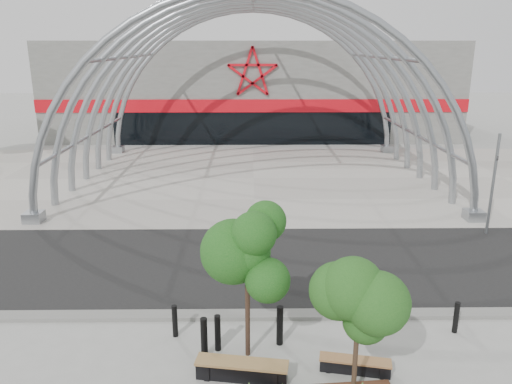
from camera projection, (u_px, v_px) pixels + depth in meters
name	position (u px, v px, depth m)	size (l,w,h in m)	color
ground	(258.00, 312.00, 15.04)	(140.00, 140.00, 0.00)	#979792
road	(256.00, 263.00, 18.39)	(140.00, 7.00, 0.02)	black
forecourt	(254.00, 178.00, 29.89)	(60.00, 17.00, 0.04)	#A5A096
kerb	(258.00, 315.00, 14.78)	(60.00, 0.50, 0.12)	slate
arena_building	(252.00, 86.00, 45.95)	(34.00, 15.24, 8.00)	slate
vault_canopy	(254.00, 179.00, 29.89)	(20.80, 15.80, 20.36)	#90959A
signal_pole	(493.00, 183.00, 20.63)	(0.26, 0.61, 4.32)	slate
street_tree_0	(247.00, 256.00, 12.21)	(1.70, 1.70, 3.88)	black
street_tree_1	(359.00, 304.00, 10.74)	(1.41, 1.41, 3.33)	#2E2318
bench_0	(242.00, 370.00, 12.01)	(2.29, 0.84, 0.47)	black
bench_1	(355.00, 366.00, 12.26)	(1.79, 0.72, 0.37)	black
bollard_0	(175.00, 321.00, 13.69)	(0.15, 0.15, 0.94)	black
bollard_1	(204.00, 338.00, 12.76)	(0.18, 0.18, 1.11)	black
bollard_2	(218.00, 333.00, 13.06)	(0.16, 0.16, 1.02)	black
bollard_3	(280.00, 326.00, 13.30)	(0.18, 0.18, 1.12)	black
bollard_4	(456.00, 317.00, 13.88)	(0.15, 0.15, 0.93)	black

